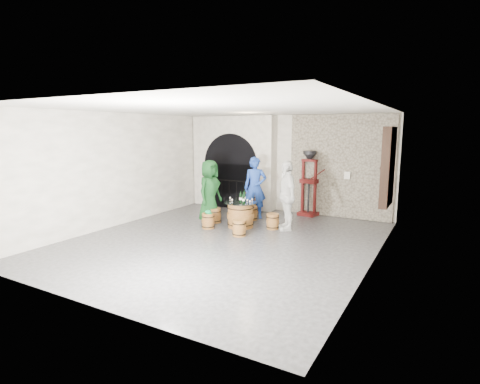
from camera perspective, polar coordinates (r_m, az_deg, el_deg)
The scene contains 31 objects.
ground at distance 9.38m, azimuth -2.39°, elevation -7.41°, with size 8.00×8.00×0.00m, color #2A2A2C.
wall_back at distance 12.61m, azimuth 7.14°, elevation 4.28°, with size 8.00×8.00×0.00m, color white.
wall_front at distance 6.06m, azimuth -22.72°, elevation -1.93°, with size 8.00×8.00×0.00m, color white.
wall_left at distance 11.27m, azimuth -17.82°, elevation 3.30°, with size 8.00×8.00×0.00m, color white.
wall_right at distance 7.82m, azimuth 19.96°, elevation 0.65°, with size 8.00×8.00×0.00m, color white.
ceiling at distance 8.99m, azimuth -2.53°, elevation 12.51°, with size 8.00×8.00×0.00m, color beige.
stone_facing_panel at distance 11.99m, azimuth 15.03°, elevation 3.77°, with size 3.20×0.12×3.18m, color gray.
arched_opening at distance 13.21m, azimuth -0.98°, elevation 4.51°, with size 3.10×0.60×3.19m.
shuttered_window at distance 10.17m, azimuth 21.58°, elevation 3.60°, with size 0.23×1.10×2.00m.
barrel_table at distance 10.57m, azimuth 0.08°, elevation -3.48°, with size 0.92×0.92×0.72m.
barrel_stool_left at distance 11.13m, azimuth -3.82°, elevation -3.59°, with size 0.37×0.37×0.43m.
barrel_stool_far at distance 11.44m, azimuth 1.79°, elevation -3.22°, with size 0.37×0.37×0.43m.
barrel_stool_right at distance 10.44m, azimuth 5.01°, elevation -4.48°, with size 0.37×0.37×0.43m.
barrel_stool_near_right at distance 9.71m, azimuth -0.11°, elevation -5.51°, with size 0.37×0.37×0.43m.
barrel_stool_near_left at distance 10.50m, azimuth -4.88°, elevation -4.40°, with size 0.37×0.37×0.43m.
green_cap at distance 10.44m, azimuth -4.89°, elevation -3.06°, with size 0.23×0.18×0.10m.
person_green at distance 11.12m, azimuth -4.65°, elevation 0.13°, with size 0.90×0.59×1.85m, color #103916.
person_blue at distance 11.59m, azimuth 2.33°, elevation 0.67°, with size 0.69×0.46×1.91m, color #1B3A95.
person_white at distance 10.25m, azimuth 7.12°, elevation -0.53°, with size 1.12×0.47×1.91m, color silver.
wine_bottle_left at distance 10.46m, azimuth 0.10°, elevation -0.86°, with size 0.08×0.08×0.32m.
wine_bottle_center at distance 10.31m, azimuth 0.54°, elevation -1.02°, with size 0.08×0.08×0.32m.
wine_bottle_right at distance 10.59m, azimuth 0.69°, elevation -0.73°, with size 0.08×0.08×0.32m.
tasting_glass_a at distance 10.44m, azimuth -1.22°, elevation -1.34°, with size 0.05×0.05×0.10m, color #A96020, non-canonical shape.
tasting_glass_b at distance 10.41m, azimuth 1.12°, elevation -1.37°, with size 0.05×0.05×0.10m, color #A96020, non-canonical shape.
tasting_glass_c at distance 10.83m, azimuth 0.38°, elevation -0.95°, with size 0.05×0.05×0.10m, color #A96020, non-canonical shape.
tasting_glass_d at distance 10.53m, azimuth 1.87°, elevation -1.26°, with size 0.05×0.05×0.10m, color #A96020, non-canonical shape.
tasting_glass_e at distance 10.23m, azimuth 1.52°, elevation -1.56°, with size 0.05×0.05×0.10m, color #A96020, non-canonical shape.
tasting_glass_f at distance 10.75m, azimuth -1.50°, elevation -1.03°, with size 0.05×0.05×0.10m, color #A96020, non-canonical shape.
side_barrel at distance 12.45m, azimuth 1.80°, elevation -1.63°, with size 0.50×0.50×0.66m.
corking_press at distance 12.06m, azimuth 10.49°, elevation 2.07°, with size 0.87×0.54×2.07m.
control_box at distance 11.88m, azimuth 16.05°, elevation 2.46°, with size 0.18×0.10×0.22m, color silver.
Camera 1 is at (4.71, -7.64, 2.72)m, focal length 28.00 mm.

